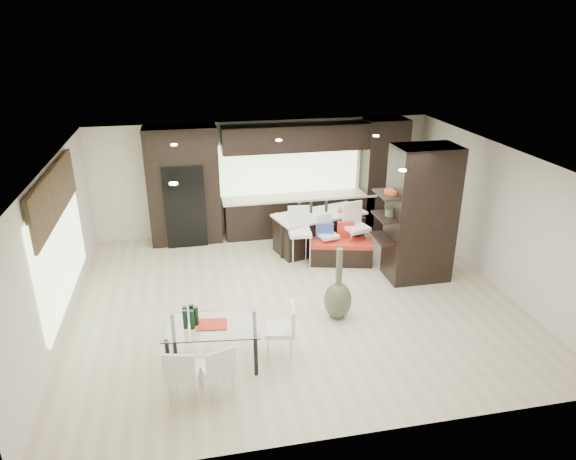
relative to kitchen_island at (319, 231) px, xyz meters
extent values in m
plane|color=beige|center=(-1.03, -2.14, -0.42)|extent=(8.00, 8.00, 0.00)
cube|color=silver|center=(-1.03, 1.36, 0.93)|extent=(8.00, 0.02, 2.70)
cube|color=silver|center=(-5.03, -2.14, 0.93)|extent=(0.02, 7.00, 2.70)
cube|color=silver|center=(2.97, -2.14, 0.93)|extent=(0.02, 7.00, 2.70)
cube|color=white|center=(-1.03, -2.14, 2.28)|extent=(8.00, 7.00, 0.02)
cube|color=#B2D199|center=(-4.99, -1.94, 0.93)|extent=(0.04, 3.20, 1.90)
cube|color=#B2D199|center=(-0.43, 1.32, 1.13)|extent=(3.40, 0.04, 1.20)
cube|color=brown|center=(-4.96, -1.94, 1.83)|extent=(0.08, 3.00, 0.80)
cube|color=white|center=(-1.03, -1.89, 2.26)|extent=(4.00, 3.00, 0.02)
cube|color=black|center=(-0.53, 1.03, 0.93)|extent=(6.80, 0.68, 2.70)
cube|color=black|center=(-2.93, 0.98, 0.53)|extent=(0.90, 0.68, 1.90)
cube|color=black|center=(1.57, -1.74, 0.93)|extent=(1.20, 0.80, 2.70)
cube|color=black|center=(0.00, 0.00, 0.00)|extent=(2.18, 1.38, 0.84)
cube|color=white|center=(-0.62, -0.76, 0.09)|extent=(0.49, 0.49, 1.02)
cube|color=white|center=(0.00, -0.72, 0.00)|extent=(0.46, 0.46, 0.84)
cube|color=white|center=(0.62, -0.76, 0.09)|extent=(0.55, 0.55, 1.03)
cube|color=black|center=(0.25, -0.84, -0.17)|extent=(1.42, 0.82, 0.51)
cube|color=white|center=(-2.64, -3.82, -0.08)|extent=(1.50, 0.96, 0.68)
cube|color=white|center=(-2.64, -4.50, -0.04)|extent=(0.52, 0.52, 0.77)
cube|color=white|center=(-3.08, -4.51, -0.03)|extent=(0.52, 0.52, 0.79)
cube|color=white|center=(-1.63, -3.82, -0.01)|extent=(0.51, 0.51, 0.82)
camera|label=1|loc=(-2.82, -10.36, 4.44)|focal=32.00mm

